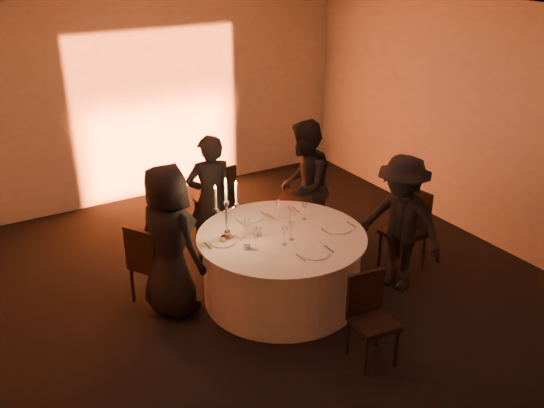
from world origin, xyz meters
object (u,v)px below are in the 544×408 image
chair_right (408,225)px  chair_front (370,313)px  chair_left (148,260)px  guest_right (400,224)px  guest_left (169,241)px  candelabra (227,218)px  guest_back_right (304,186)px  chair_back_right (300,193)px  guest_back_left (211,199)px  coffee_cup (247,245)px  chair_back_left (217,197)px  banquet_table (281,267)px

chair_right → chair_front: 1.85m
chair_left → guest_right: bearing=-143.8°
guest_left → candelabra: 0.63m
chair_left → guest_back_right: 2.15m
chair_front → candelabra: (-0.70, 1.50, 0.53)m
chair_front → guest_left: (-1.27, 1.67, 0.34)m
chair_back_right → guest_back_left: size_ratio=0.57×
chair_back_right → coffee_cup: chair_back_right is taller
coffee_cup → guest_back_left: bearing=81.1°
guest_back_right → guest_right: size_ratio=1.06×
chair_back_right → guest_right: bearing=56.6°
guest_back_right → coffee_cup: (-1.31, -0.94, -0.03)m
chair_back_left → guest_left: bearing=46.0°
chair_right → guest_back_right: size_ratio=0.58×
chair_back_left → chair_front: bearing=90.2°
banquet_table → chair_back_right: chair_back_right is taller
candelabra → guest_back_left: bearing=74.3°
guest_right → guest_back_left: bearing=-157.5°
chair_back_right → candelabra: (-1.65, -1.13, 0.50)m
banquet_table → coffee_cup: (-0.45, -0.07, 0.42)m
chair_back_right → guest_back_right: guest_back_right is taller
chair_back_right → candelabra: size_ratio=1.33×
banquet_table → chair_back_right: 1.76m
banquet_table → candelabra: size_ratio=2.63×
banquet_table → guest_back_right: 1.30m
guest_left → guest_back_left: 1.16m
guest_right → candelabra: guest_right is taller
chair_back_right → chair_right: (0.53, -1.51, 0.04)m
chair_back_right → chair_front: bearing=32.7°
chair_back_left → guest_right: bearing=117.1°
chair_left → chair_front: size_ratio=1.06×
coffee_cup → chair_back_right: bearing=42.0°
chair_left → guest_left: 0.43m
chair_left → chair_back_left: size_ratio=0.91×
chair_front → chair_right: bearing=43.9°
banquet_table → guest_back_left: (-0.25, 1.19, 0.41)m
chair_back_right → guest_left: bearing=-14.2°
chair_left → chair_right: chair_right is taller
banquet_table → coffee_cup: 0.62m
chair_back_right → chair_front: (-0.95, -2.62, -0.03)m
guest_right → chair_back_left: bearing=-170.9°
banquet_table → candelabra: bearing=157.6°
chair_right → chair_front: chair_right is taller
chair_left → chair_back_right: 2.48m
chair_left → guest_back_left: 1.17m
chair_right → guest_right: guest_right is taller
chair_right → guest_back_right: bearing=-149.3°
chair_front → guest_back_left: size_ratio=0.54×
chair_left → candelabra: (0.73, -0.43, 0.50)m
chair_left → guest_back_left: (1.00, 0.54, 0.28)m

